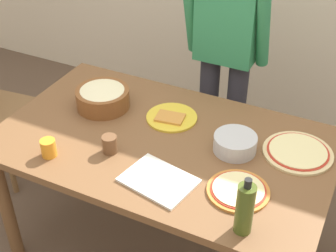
{
  "coord_description": "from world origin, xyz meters",
  "views": [
    {
      "loc": [
        0.82,
        -1.63,
        2.14
      ],
      "look_at": [
        0.0,
        0.05,
        0.81
      ],
      "focal_mm": 51.1,
      "sensor_mm": 36.0,
      "label": 1
    }
  ],
  "objects_px": {
    "plate_with_slice": "(171,117)",
    "cutting_board_white": "(159,180)",
    "pizza_raw_on_board": "(298,152)",
    "cup_small_brown": "(110,144)",
    "person_cook": "(227,44)",
    "olive_oil_bottle": "(245,209)",
    "cup_orange": "(49,148)",
    "pizza_cooked_on_tray": "(238,190)",
    "mixing_bowl_steel": "(235,143)",
    "dining_table": "(164,155)",
    "popcorn_bowl": "(103,96)"
  },
  "relations": [
    {
      "from": "plate_with_slice",
      "to": "cutting_board_white",
      "type": "bearing_deg",
      "value": -70.81
    },
    {
      "from": "olive_oil_bottle",
      "to": "cup_orange",
      "type": "relative_size",
      "value": 3.01
    },
    {
      "from": "popcorn_bowl",
      "to": "mixing_bowl_steel",
      "type": "bearing_deg",
      "value": -3.85
    },
    {
      "from": "olive_oil_bottle",
      "to": "cup_orange",
      "type": "distance_m",
      "value": 0.94
    },
    {
      "from": "dining_table",
      "to": "cup_orange",
      "type": "height_order",
      "value": "cup_orange"
    },
    {
      "from": "person_cook",
      "to": "mixing_bowl_steel",
      "type": "bearing_deg",
      "value": -65.8
    },
    {
      "from": "dining_table",
      "to": "plate_with_slice",
      "type": "relative_size",
      "value": 6.15
    },
    {
      "from": "olive_oil_bottle",
      "to": "cup_small_brown",
      "type": "bearing_deg",
      "value": 165.07
    },
    {
      "from": "plate_with_slice",
      "to": "cutting_board_white",
      "type": "xyz_separation_m",
      "value": [
        0.16,
        -0.45,
        -0.0
      ]
    },
    {
      "from": "person_cook",
      "to": "pizza_cooked_on_tray",
      "type": "distance_m",
      "value": 1.04
    },
    {
      "from": "cup_small_brown",
      "to": "pizza_raw_on_board",
      "type": "bearing_deg",
      "value": 25.13
    },
    {
      "from": "cup_orange",
      "to": "cup_small_brown",
      "type": "xyz_separation_m",
      "value": [
        0.23,
        0.15,
        0.0
      ]
    },
    {
      "from": "cup_small_brown",
      "to": "dining_table",
      "type": "bearing_deg",
      "value": 45.97
    },
    {
      "from": "person_cook",
      "to": "popcorn_bowl",
      "type": "bearing_deg",
      "value": -125.05
    },
    {
      "from": "person_cook",
      "to": "plate_with_slice",
      "type": "xyz_separation_m",
      "value": [
        -0.07,
        -0.58,
        -0.17
      ]
    },
    {
      "from": "dining_table",
      "to": "cutting_board_white",
      "type": "xyz_separation_m",
      "value": [
        0.11,
        -0.27,
        0.1
      ]
    },
    {
      "from": "cup_small_brown",
      "to": "cutting_board_white",
      "type": "relative_size",
      "value": 0.28
    },
    {
      "from": "pizza_cooked_on_tray",
      "to": "mixing_bowl_steel",
      "type": "distance_m",
      "value": 0.28
    },
    {
      "from": "plate_with_slice",
      "to": "cup_orange",
      "type": "bearing_deg",
      "value": -126.03
    },
    {
      "from": "person_cook",
      "to": "popcorn_bowl",
      "type": "distance_m",
      "value": 0.78
    },
    {
      "from": "dining_table",
      "to": "olive_oil_bottle",
      "type": "distance_m",
      "value": 0.68
    },
    {
      "from": "person_cook",
      "to": "cup_orange",
      "type": "xyz_separation_m",
      "value": [
        -0.44,
        -1.09,
        -0.14
      ]
    },
    {
      "from": "person_cook",
      "to": "mixing_bowl_steel",
      "type": "xyz_separation_m",
      "value": [
        0.31,
        -0.68,
        -0.14
      ]
    },
    {
      "from": "popcorn_bowl",
      "to": "pizza_cooked_on_tray",
      "type": "bearing_deg",
      "value": -19.83
    },
    {
      "from": "pizza_cooked_on_tray",
      "to": "cup_small_brown",
      "type": "bearing_deg",
      "value": -179.7
    },
    {
      "from": "plate_with_slice",
      "to": "cutting_board_white",
      "type": "relative_size",
      "value": 0.87
    },
    {
      "from": "mixing_bowl_steel",
      "to": "cup_orange",
      "type": "relative_size",
      "value": 2.35
    },
    {
      "from": "popcorn_bowl",
      "to": "mixing_bowl_steel",
      "type": "xyz_separation_m",
      "value": [
        0.75,
        -0.05,
        -0.02
      ]
    },
    {
      "from": "cup_orange",
      "to": "cutting_board_white",
      "type": "bearing_deg",
      "value": 6.67
    },
    {
      "from": "person_cook",
      "to": "mixing_bowl_steel",
      "type": "relative_size",
      "value": 8.1
    },
    {
      "from": "mixing_bowl_steel",
      "to": "pizza_raw_on_board",
      "type": "bearing_deg",
      "value": 21.31
    },
    {
      "from": "person_cook",
      "to": "cup_orange",
      "type": "height_order",
      "value": "person_cook"
    },
    {
      "from": "pizza_raw_on_board",
      "to": "olive_oil_bottle",
      "type": "xyz_separation_m",
      "value": [
        -0.08,
        -0.56,
        0.1
      ]
    },
    {
      "from": "person_cook",
      "to": "pizza_raw_on_board",
      "type": "xyz_separation_m",
      "value": [
        0.58,
        -0.58,
        -0.17
      ]
    },
    {
      "from": "person_cook",
      "to": "olive_oil_bottle",
      "type": "distance_m",
      "value": 1.24
    },
    {
      "from": "pizza_raw_on_board",
      "to": "cup_orange",
      "type": "bearing_deg",
      "value": -153.22
    },
    {
      "from": "person_cook",
      "to": "dining_table",
      "type": "bearing_deg",
      "value": -91.95
    },
    {
      "from": "pizza_cooked_on_tray",
      "to": "plate_with_slice",
      "type": "relative_size",
      "value": 1.02
    },
    {
      "from": "mixing_bowl_steel",
      "to": "olive_oil_bottle",
      "type": "xyz_separation_m",
      "value": [
        0.19,
        -0.45,
        0.07
      ]
    },
    {
      "from": "plate_with_slice",
      "to": "olive_oil_bottle",
      "type": "bearing_deg",
      "value": -44.3
    },
    {
      "from": "pizza_raw_on_board",
      "to": "cup_small_brown",
      "type": "distance_m",
      "value": 0.87
    },
    {
      "from": "olive_oil_bottle",
      "to": "cup_small_brown",
      "type": "xyz_separation_m",
      "value": [
        -0.71,
        0.19,
        -0.07
      ]
    },
    {
      "from": "pizza_raw_on_board",
      "to": "cutting_board_white",
      "type": "relative_size",
      "value": 1.07
    },
    {
      "from": "olive_oil_bottle",
      "to": "pizza_cooked_on_tray",
      "type": "bearing_deg",
      "value": 113.43
    },
    {
      "from": "olive_oil_bottle",
      "to": "cup_orange",
      "type": "xyz_separation_m",
      "value": [
        -0.94,
        0.04,
        -0.07
      ]
    },
    {
      "from": "plate_with_slice",
      "to": "mixing_bowl_steel",
      "type": "height_order",
      "value": "mixing_bowl_steel"
    },
    {
      "from": "dining_table",
      "to": "mixing_bowl_steel",
      "type": "height_order",
      "value": "mixing_bowl_steel"
    },
    {
      "from": "pizza_cooked_on_tray",
      "to": "cup_small_brown",
      "type": "relative_size",
      "value": 3.12
    },
    {
      "from": "plate_with_slice",
      "to": "pizza_raw_on_board",
      "type": "bearing_deg",
      "value": 0.15
    },
    {
      "from": "pizza_cooked_on_tray",
      "to": "mixing_bowl_steel",
      "type": "height_order",
      "value": "mixing_bowl_steel"
    }
  ]
}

